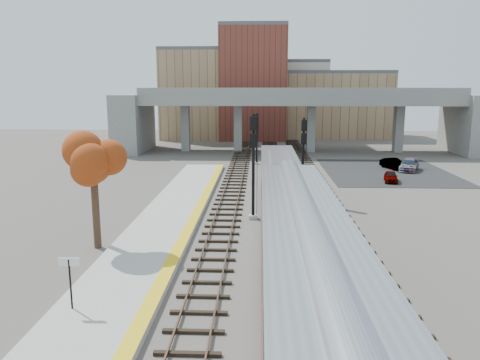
% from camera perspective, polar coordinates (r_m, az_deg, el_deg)
% --- Properties ---
extents(ground, '(160.00, 160.00, 0.00)m').
position_cam_1_polar(ground, '(27.57, 3.65, -9.18)').
color(ground, '#47423D').
rests_on(ground, ground).
extents(platform, '(4.50, 60.00, 0.35)m').
position_cam_1_polar(platform, '(28.29, -11.36, -8.47)').
color(platform, '#9E9E99').
rests_on(platform, ground).
extents(yellow_strip, '(0.70, 60.00, 0.01)m').
position_cam_1_polar(yellow_strip, '(27.85, -7.53, -8.27)').
color(yellow_strip, yellow).
rests_on(yellow_strip, platform).
extents(tracks, '(10.70, 95.00, 0.25)m').
position_cam_1_polar(tracks, '(39.53, 4.66, -2.74)').
color(tracks, black).
rests_on(tracks, ground).
extents(overpass, '(54.00, 12.00, 9.50)m').
position_cam_1_polar(overpass, '(71.15, 7.02, 8.13)').
color(overpass, slate).
rests_on(overpass, ground).
extents(buildings_far, '(43.00, 21.00, 20.60)m').
position_cam_1_polar(buildings_far, '(92.43, 3.71, 10.18)').
color(buildings_far, '#9F825C').
rests_on(buildings_far, ground).
extents(parking_lot, '(14.00, 18.00, 0.04)m').
position_cam_1_polar(parking_lot, '(56.60, 17.42, 0.99)').
color(parking_lot, black).
rests_on(parking_lot, ground).
extents(locomotive, '(3.02, 19.05, 4.10)m').
position_cam_1_polar(locomotive, '(37.42, 4.91, -0.09)').
color(locomotive, '#A8AAB2').
rests_on(locomotive, ground).
extents(coach, '(3.03, 25.00, 5.00)m').
position_cam_1_polar(coach, '(15.70, 8.39, -14.65)').
color(coach, '#A8AAB2').
rests_on(coach, ground).
extents(signal_mast_near, '(0.60, 0.64, 7.75)m').
position_cam_1_polar(signal_mast_near, '(33.88, 1.63, 1.67)').
color(signal_mast_near, '#9E9E99').
rests_on(signal_mast_near, ground).
extents(signal_mast_mid, '(0.60, 0.64, 7.11)m').
position_cam_1_polar(signal_mast_mid, '(39.71, 7.69, 2.37)').
color(signal_mast_mid, '#9E9E99').
rests_on(signal_mast_mid, ground).
extents(signal_mast_far, '(0.60, 0.64, 6.43)m').
position_cam_1_polar(signal_mast_far, '(58.78, 2.01, 4.87)').
color(signal_mast_far, '#9E9E99').
rests_on(signal_mast_far, ground).
extents(station_sign, '(0.90, 0.08, 2.27)m').
position_cam_1_polar(station_sign, '(21.25, -20.06, -10.54)').
color(station_sign, black).
rests_on(station_sign, platform).
extents(tree, '(3.60, 3.60, 7.51)m').
position_cam_1_polar(tree, '(28.83, -17.54, 2.66)').
color(tree, '#382619').
rests_on(tree, ground).
extents(car_a, '(1.88, 3.38, 1.09)m').
position_cam_1_polar(car_a, '(50.41, 17.92, 0.40)').
color(car_a, '#99999E').
rests_on(car_a, parking_lot).
extents(car_b, '(2.55, 4.06, 1.26)m').
position_cam_1_polar(car_b, '(58.43, 18.18, 1.90)').
color(car_b, '#99999E').
rests_on(car_b, parking_lot).
extents(car_c, '(3.55, 4.90, 1.32)m').
position_cam_1_polar(car_c, '(57.90, 19.93, 1.73)').
color(car_c, '#99999E').
rests_on(car_c, parking_lot).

